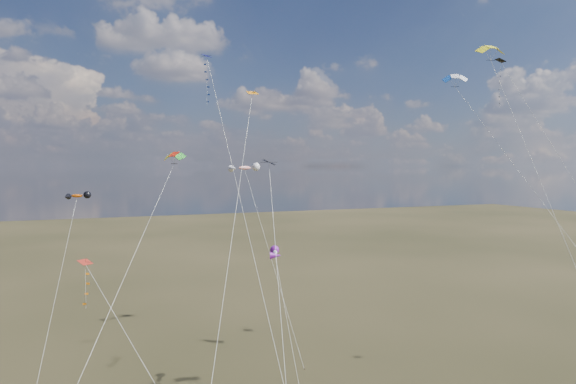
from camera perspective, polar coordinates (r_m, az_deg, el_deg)
name	(u,v)px	position (r m, az deg, el deg)	size (l,w,h in m)	color
diamond_black_high	(512,99)	(64.41, 23.58, 9.42)	(11.15, 16.53, 33.69)	black
diamond_navy_tall	(212,100)	(50.63, -8.44, 10.08)	(1.05, 26.83, 32.52)	#10104D
diamond_black_mid	(277,261)	(30.42, -1.27, -7.71)	(3.54, 13.39, 21.79)	black
diamond_red_low	(92,294)	(42.56, -20.96, -10.52)	(8.41, 10.59, 14.19)	#9F2216
diamond_orange_center	(234,226)	(31.61, -6.07, -3.74)	(8.84, 14.75, 26.73)	orange
parafoil_yellow	(492,49)	(48.66, 21.70, 14.55)	(2.62, 17.76, 32.17)	yellow
parafoil_blue_white	(456,78)	(59.28, 18.19, 11.99)	(9.03, 23.64, 31.73)	blue
parafoil_tricolor	(173,157)	(43.28, -12.67, 3.82)	(13.24, 16.46, 22.85)	yellow
novelty_orange_black	(77,197)	(59.43, -22.43, -0.51)	(5.42, 15.96, 18.66)	#C84E09
novelty_white_purple	(275,253)	(48.52, -1.44, -6.79)	(1.63, 9.27, 13.74)	silver
novelty_redwhite_stripe	(245,168)	(67.28, -4.80, 2.65)	(3.98, 17.01, 21.79)	red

